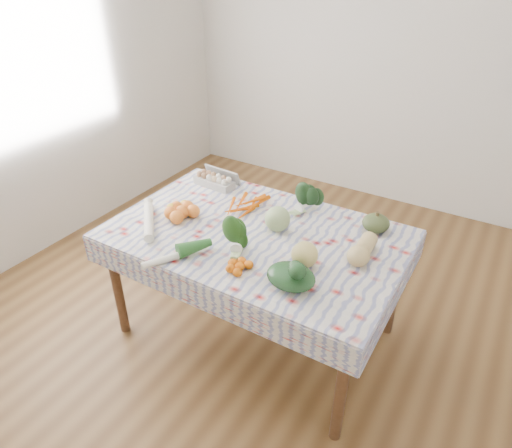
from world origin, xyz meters
name	(u,v)px	position (x,y,z in m)	size (l,w,h in m)	color
ground	(256,330)	(0.00, 0.00, 0.00)	(4.50, 4.50, 0.00)	brown
wall_back	(391,49)	(0.00, 2.25, 1.40)	(4.00, 0.04, 2.80)	silver
dining_table	(256,245)	(0.00, 0.00, 0.68)	(1.60, 1.00, 0.75)	brown
tablecloth	(256,234)	(0.00, 0.00, 0.76)	(1.66, 1.06, 0.01)	silver
egg_carton	(214,181)	(-0.55, 0.36, 0.80)	(0.29, 0.11, 0.08)	#AEAFA9
carrot_bunch	(245,206)	(-0.20, 0.20, 0.78)	(0.23, 0.21, 0.04)	#F06205
kale_bunch	(305,201)	(0.13, 0.37, 0.84)	(0.17, 0.15, 0.15)	black
kabocha_squash	(376,223)	(0.58, 0.37, 0.81)	(0.16, 0.16, 0.10)	#415028
cabbage	(278,219)	(0.09, 0.09, 0.84)	(0.15, 0.15, 0.15)	#9DBA77
butternut_squash	(363,248)	(0.60, 0.08, 0.82)	(0.12, 0.25, 0.12)	tan
orange_cluster	(182,212)	(-0.46, -0.09, 0.81)	(0.26, 0.26, 0.09)	orange
broccoli	(237,241)	(0.00, -0.20, 0.82)	(0.16, 0.16, 0.12)	#235218
mandarin_cluster	(240,266)	(0.11, -0.34, 0.79)	(0.16, 0.16, 0.05)	#E16207
grapefruit	(305,255)	(0.37, -0.14, 0.83)	(0.14, 0.14, 0.14)	tan
spinach_bag	(291,277)	(0.39, -0.32, 0.82)	(0.24, 0.20, 0.11)	black
daikon	(149,221)	(-0.58, -0.26, 0.79)	(0.06, 0.06, 0.40)	white
leek	(177,255)	(-0.22, -0.43, 0.78)	(0.04, 0.04, 0.37)	white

